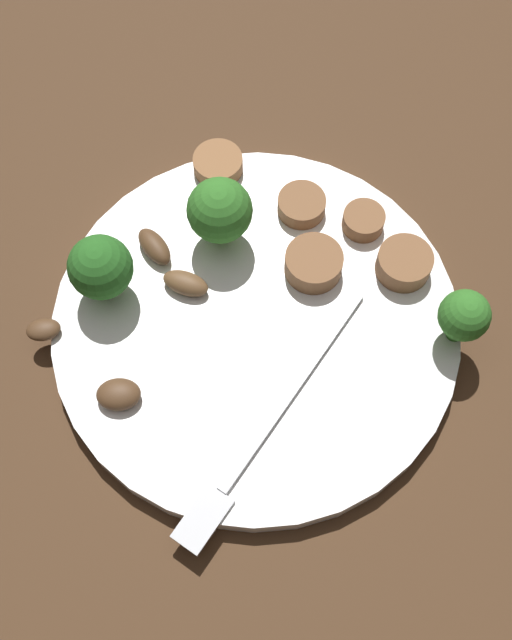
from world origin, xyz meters
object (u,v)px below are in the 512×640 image
mushroom_4 (186,283)px  sausage_slice_1 (318,267)px  sausage_slice_4 (404,263)px  sausage_slice_2 (218,164)px  broccoli_floret_2 (101,268)px  mushroom_2 (154,246)px  sausage_slice_0 (365,222)px  sausage_slice_3 (302,205)px  broccoli_floret_1 (220,211)px  plate (256,325)px  mushroom_0 (43,330)px  fork (263,432)px  mushroom_1 (119,394)px  broccoli_floret_0 (464,316)px

mushroom_4 → sausage_slice_1: bearing=142.7°
sausage_slice_4 → sausage_slice_2: bearing=-77.4°
broccoli_floret_2 → mushroom_2: (-0.04, -0.00, -0.02)m
sausage_slice_0 → sausage_slice_1: (0.05, 0.00, 0.00)m
mushroom_2 → sausage_slice_2: bearing=-165.8°
sausage_slice_1 → sausage_slice_3: (-0.03, -0.04, -0.00)m
sausage_slice_1 → broccoli_floret_1: bearing=-67.4°
plate → sausage_slice_4: 0.10m
sausage_slice_2 → mushroom_0: size_ratio=1.59×
plate → sausage_slice_1: sausage_slice_1 is taller
sausage_slice_4 → mushroom_4: sausage_slice_4 is taller
sausage_slice_0 → sausage_slice_3: (0.02, -0.04, -0.00)m
broccoli_floret_1 → sausage_slice_2: (-0.03, -0.04, -0.03)m
fork → sausage_slice_2: sausage_slice_2 is taller
broccoli_floret_2 → sausage_slice_4: (-0.14, 0.12, -0.02)m
broccoli_floret_1 → sausage_slice_1: bearing=112.6°
plate → broccoli_floret_1: broccoli_floret_1 is taller
broccoli_floret_2 → sausage_slice_3: size_ratio=1.58×
mushroom_1 → broccoli_floret_0: bearing=147.1°
sausage_slice_1 → sausage_slice_2: (-0.01, -0.10, -0.00)m
sausage_slice_0 → sausage_slice_1: size_ratio=0.74×
sausage_slice_1 → mushroom_2: size_ratio=1.21×
broccoli_floret_1 → mushroom_4: broccoli_floret_1 is taller
broccoli_floret_0 → mushroom_2: (0.09, -0.17, -0.02)m
mushroom_0 → mushroom_1: size_ratio=0.80×
sausage_slice_1 → sausage_slice_3: sausage_slice_1 is taller
plate → mushroom_0: (0.10, -0.08, 0.01)m
mushroom_2 → sausage_slice_1: bearing=126.9°
broccoli_floret_2 → sausage_slice_2: size_ratio=1.50×
broccoli_floret_0 → sausage_slice_3: (0.00, -0.12, -0.02)m
sausage_slice_4 → mushroom_4: size_ratio=1.17×
broccoli_floret_0 → broccoli_floret_2: 0.21m
sausage_slice_0 → mushroom_2: (0.11, -0.08, 0.00)m
mushroom_0 → mushroom_2: bearing=177.2°
fork → mushroom_0: bearing=-81.1°
plate → sausage_slice_4: bearing=156.6°
broccoli_floret_1 → sausage_slice_0: (-0.07, 0.06, -0.03)m
broccoli_floret_1 → mushroom_0: 0.13m
mushroom_4 → fork: bearing=72.7°
fork → broccoli_floret_0: size_ratio=4.27×
mushroom_2 → broccoli_floret_1: bearing=148.9°
fork → mushroom_4: size_ratio=6.17×
sausage_slice_0 → sausage_slice_2: 0.10m
sausage_slice_3 → sausage_slice_0: bearing=117.7°
sausage_slice_2 → sausage_slice_1: bearing=84.5°
mushroom_2 → sausage_slice_3: bearing=154.0°
broccoli_floret_1 → sausage_slice_1: 0.07m
mushroom_1 → mushroom_2: size_ratio=0.87×
broccoli_floret_0 → mushroom_2: 0.19m
sausage_slice_2 → mushroom_0: 0.16m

